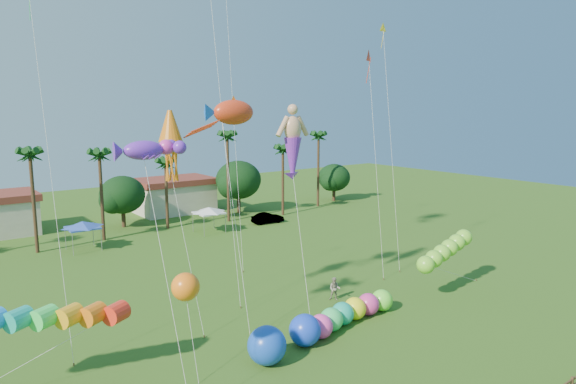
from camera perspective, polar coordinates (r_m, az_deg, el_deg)
ground at (r=29.72m, az=12.45°, el=-20.00°), size 160.00×160.00×0.00m
tree_line at (r=65.78m, az=-15.54°, el=0.03°), size 69.46×8.91×11.00m
buildings_row at (r=69.79m, az=-22.37°, el=-1.72°), size 35.00×7.00×4.00m
tent_row at (r=55.95m, az=-21.70°, el=-3.46°), size 31.00×4.00×0.60m
car_b at (r=65.38m, az=-2.27°, el=-2.90°), size 4.24×1.86×1.36m
spectator_b at (r=39.82m, az=5.21°, el=-10.67°), size 1.07×1.09×1.77m
caterpillar_inflatable at (r=35.12m, az=5.79°, el=-13.55°), size 9.80×2.93×1.99m
blue_ball at (r=30.42m, az=-2.37°, el=-16.66°), size 2.24×2.24×2.24m
rainbow_tube at (r=29.32m, az=-22.37°, el=-13.23°), size 10.05×3.78×4.10m
green_worm at (r=40.03m, az=15.04°, el=-7.82°), size 11.09×2.16×3.70m
orange_ball_kite at (r=25.41m, az=-11.32°, el=-10.30°), size 1.63×1.78×6.68m
merman_kite at (r=37.36m, az=0.52°, el=5.00°), size 2.78×5.00×14.27m
fish_kite at (r=35.35m, az=-6.05°, el=8.78°), size 4.59×5.21×15.11m
squid_kite at (r=33.93m, az=-12.89°, el=5.30°), size 1.60×3.97×14.42m
lobster_kite at (r=29.19m, az=-15.73°, el=4.48°), size 4.16×5.90×12.93m
delta_kite_red at (r=46.15m, az=8.99°, el=14.30°), size 1.90×4.00×19.48m
delta_kite_yellow at (r=48.90m, az=10.57°, el=16.75°), size 1.70×4.05×22.08m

